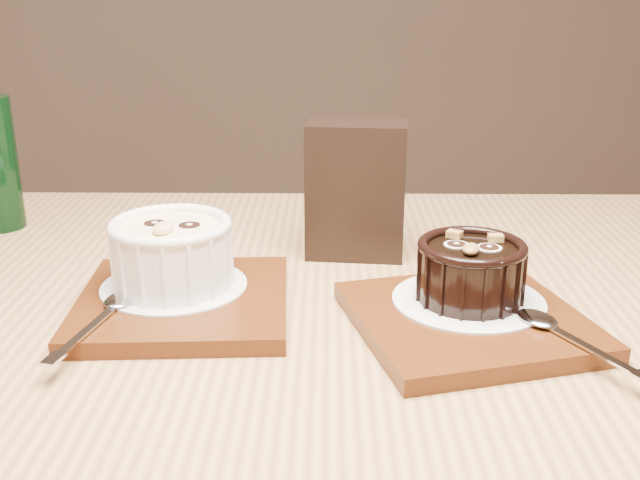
% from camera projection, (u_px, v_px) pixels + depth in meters
% --- Properties ---
extents(table, '(1.26, 0.90, 0.75)m').
position_uv_depth(table, '(279.00, 415.00, 0.66)').
color(table, '#976C42').
rests_on(table, ground).
extents(tray_left, '(0.19, 0.19, 0.01)m').
position_uv_depth(tray_left, '(184.00, 302.00, 0.66)').
color(tray_left, '#4F250D').
rests_on(tray_left, table).
extents(doily_left, '(0.13, 0.13, 0.00)m').
position_uv_depth(doily_left, '(174.00, 286.00, 0.67)').
color(doily_left, white).
rests_on(doily_left, tray_left).
extents(ramekin_white, '(0.11, 0.11, 0.06)m').
position_uv_depth(ramekin_white, '(172.00, 250.00, 0.66)').
color(ramekin_white, white).
rests_on(ramekin_white, doily_left).
extents(spoon_left, '(0.06, 0.14, 0.01)m').
position_uv_depth(spoon_left, '(101.00, 316.00, 0.60)').
color(spoon_left, silver).
rests_on(spoon_left, tray_left).
extents(tray_right, '(0.21, 0.21, 0.01)m').
position_uv_depth(tray_right, '(468.00, 321.00, 0.62)').
color(tray_right, '#4F250D').
rests_on(tray_right, table).
extents(doily_right, '(0.13, 0.13, 0.00)m').
position_uv_depth(doily_right, '(468.00, 300.00, 0.64)').
color(doily_right, white).
rests_on(doily_right, tray_right).
extents(ramekin_dark, '(0.09, 0.09, 0.05)m').
position_uv_depth(ramekin_dark, '(471.00, 268.00, 0.63)').
color(ramekin_dark, black).
rests_on(ramekin_dark, doily_right).
extents(spoon_right, '(0.08, 0.13, 0.01)m').
position_uv_depth(spoon_right, '(570.00, 336.00, 0.57)').
color(spoon_right, silver).
rests_on(spoon_right, tray_right).
extents(condiment_stand, '(0.11, 0.08, 0.14)m').
position_uv_depth(condiment_stand, '(356.00, 190.00, 0.77)').
color(condiment_stand, black).
rests_on(condiment_stand, table).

